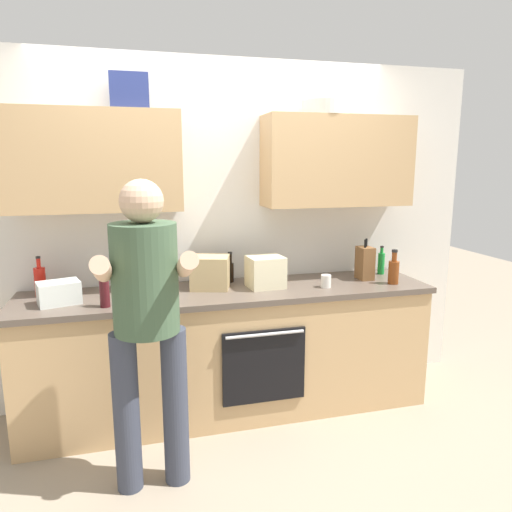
{
  "coord_description": "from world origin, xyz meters",
  "views": [
    {
      "loc": [
        -0.63,
        -3.09,
        1.76
      ],
      "look_at": [
        0.16,
        -0.1,
        1.15
      ],
      "focal_mm": 32.99,
      "sensor_mm": 36.0,
      "label": 1
    }
  ],
  "objects_px": {
    "person_standing": "(147,313)",
    "cup_coffee": "(326,281)",
    "knife_block": "(365,263)",
    "bottle_soy": "(230,270)",
    "bottle_hotsauce": "(40,281)",
    "grocery_bag_rice": "(265,272)",
    "bottle_wine": "(104,291)",
    "bottle_soda": "(381,263)",
    "bottle_vinegar": "(394,271)",
    "mixing_bowl": "(156,291)",
    "grocery_bag_produce": "(59,293)",
    "grocery_bag_bread": "(210,272)"
  },
  "relations": [
    {
      "from": "person_standing",
      "to": "grocery_bag_rice",
      "type": "height_order",
      "value": "person_standing"
    },
    {
      "from": "grocery_bag_produce",
      "to": "bottle_hotsauce",
      "type": "bearing_deg",
      "value": 123.48
    },
    {
      "from": "person_standing",
      "to": "knife_block",
      "type": "height_order",
      "value": "person_standing"
    },
    {
      "from": "bottle_soda",
      "to": "bottle_vinegar",
      "type": "relative_size",
      "value": 0.89
    },
    {
      "from": "person_standing",
      "to": "cup_coffee",
      "type": "xyz_separation_m",
      "value": [
        1.25,
        0.58,
        -0.06
      ]
    },
    {
      "from": "bottle_wine",
      "to": "bottle_soda",
      "type": "bearing_deg",
      "value": 9.7
    },
    {
      "from": "grocery_bag_produce",
      "to": "bottle_soy",
      "type": "bearing_deg",
      "value": 13.28
    },
    {
      "from": "mixing_bowl",
      "to": "person_standing",
      "type": "bearing_deg",
      "value": -97.3
    },
    {
      "from": "person_standing",
      "to": "bottle_soy",
      "type": "distance_m",
      "value": 1.1
    },
    {
      "from": "grocery_bag_rice",
      "to": "bottle_soy",
      "type": "bearing_deg",
      "value": 135.02
    },
    {
      "from": "bottle_soda",
      "to": "knife_block",
      "type": "xyz_separation_m",
      "value": [
        -0.21,
        -0.12,
        0.03
      ]
    },
    {
      "from": "bottle_soy",
      "to": "grocery_bag_bread",
      "type": "relative_size",
      "value": 0.87
    },
    {
      "from": "person_standing",
      "to": "bottle_wine",
      "type": "bearing_deg",
      "value": 115.15
    },
    {
      "from": "bottle_soda",
      "to": "grocery_bag_produce",
      "type": "relative_size",
      "value": 0.92
    },
    {
      "from": "cup_coffee",
      "to": "bottle_hotsauce",
      "type": "bearing_deg",
      "value": 171.98
    },
    {
      "from": "cup_coffee",
      "to": "bottle_vinegar",
      "type": "bearing_deg",
      "value": -3.31
    },
    {
      "from": "bottle_wine",
      "to": "grocery_bag_rice",
      "type": "xyz_separation_m",
      "value": [
        1.07,
        0.2,
        0.01
      ]
    },
    {
      "from": "bottle_soy",
      "to": "grocery_bag_produce",
      "type": "xyz_separation_m",
      "value": [
        -1.14,
        -0.27,
        -0.02
      ]
    },
    {
      "from": "bottle_soy",
      "to": "bottle_vinegar",
      "type": "distance_m",
      "value": 1.19
    },
    {
      "from": "person_standing",
      "to": "mixing_bowl",
      "type": "bearing_deg",
      "value": 82.7
    },
    {
      "from": "person_standing",
      "to": "grocery_bag_bread",
      "type": "height_order",
      "value": "person_standing"
    },
    {
      "from": "grocery_bag_bread",
      "to": "bottle_soda",
      "type": "bearing_deg",
      "value": 3.56
    },
    {
      "from": "mixing_bowl",
      "to": "grocery_bag_produce",
      "type": "height_order",
      "value": "grocery_bag_produce"
    },
    {
      "from": "person_standing",
      "to": "grocery_bag_rice",
      "type": "relative_size",
      "value": 6.92
    },
    {
      "from": "bottle_wine",
      "to": "knife_block",
      "type": "relative_size",
      "value": 0.85
    },
    {
      "from": "bottle_hotsauce",
      "to": "bottle_vinegar",
      "type": "height_order",
      "value": "bottle_hotsauce"
    },
    {
      "from": "bottle_soda",
      "to": "bottle_soy",
      "type": "bearing_deg",
      "value": 177.29
    },
    {
      "from": "cup_coffee",
      "to": "knife_block",
      "type": "bearing_deg",
      "value": 21.56
    },
    {
      "from": "bottle_soy",
      "to": "bottle_vinegar",
      "type": "bearing_deg",
      "value": -17.36
    },
    {
      "from": "bottle_hotsauce",
      "to": "cup_coffee",
      "type": "bearing_deg",
      "value": -8.02
    },
    {
      "from": "grocery_bag_rice",
      "to": "bottle_wine",
      "type": "bearing_deg",
      "value": -169.44
    },
    {
      "from": "bottle_soda",
      "to": "grocery_bag_bread",
      "type": "distance_m",
      "value": 1.38
    },
    {
      "from": "bottle_soda",
      "to": "bottle_wine",
      "type": "xyz_separation_m",
      "value": [
        -2.07,
        -0.35,
        0.01
      ]
    },
    {
      "from": "bottle_vinegar",
      "to": "grocery_bag_bread",
      "type": "bearing_deg",
      "value": 170.77
    },
    {
      "from": "person_standing",
      "to": "bottle_soda",
      "type": "bearing_deg",
      "value": 24.85
    },
    {
      "from": "mixing_bowl",
      "to": "grocery_bag_produce",
      "type": "bearing_deg",
      "value": 179.92
    },
    {
      "from": "bottle_wine",
      "to": "bottle_vinegar",
      "type": "bearing_deg",
      "value": 1.58
    },
    {
      "from": "person_standing",
      "to": "bottle_soda",
      "type": "xyz_separation_m",
      "value": [
        1.83,
        0.85,
        -0.01
      ]
    },
    {
      "from": "grocery_bag_rice",
      "to": "grocery_bag_bread",
      "type": "relative_size",
      "value": 0.94
    },
    {
      "from": "mixing_bowl",
      "to": "knife_block",
      "type": "distance_m",
      "value": 1.55
    },
    {
      "from": "bottle_hotsauce",
      "to": "cup_coffee",
      "type": "xyz_separation_m",
      "value": [
        1.9,
        -0.27,
        -0.06
      ]
    },
    {
      "from": "bottle_wine",
      "to": "knife_block",
      "type": "bearing_deg",
      "value": 7.16
    },
    {
      "from": "bottle_vinegar",
      "to": "grocery_bag_produce",
      "type": "distance_m",
      "value": 2.28
    },
    {
      "from": "bottle_vinegar",
      "to": "grocery_bag_produce",
      "type": "height_order",
      "value": "bottle_vinegar"
    },
    {
      "from": "person_standing",
      "to": "mixing_bowl",
      "type": "height_order",
      "value": "person_standing"
    },
    {
      "from": "bottle_soy",
      "to": "grocery_bag_rice",
      "type": "height_order",
      "value": "bottle_soy"
    },
    {
      "from": "bottle_hotsauce",
      "to": "grocery_bag_bread",
      "type": "height_order",
      "value": "bottle_hotsauce"
    },
    {
      "from": "mixing_bowl",
      "to": "knife_block",
      "type": "relative_size",
      "value": 0.74
    },
    {
      "from": "person_standing",
      "to": "bottle_soy",
      "type": "xyz_separation_m",
      "value": [
        0.63,
        0.91,
        -0.01
      ]
    },
    {
      "from": "bottle_hotsauce",
      "to": "grocery_bag_produce",
      "type": "height_order",
      "value": "bottle_hotsauce"
    }
  ]
}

